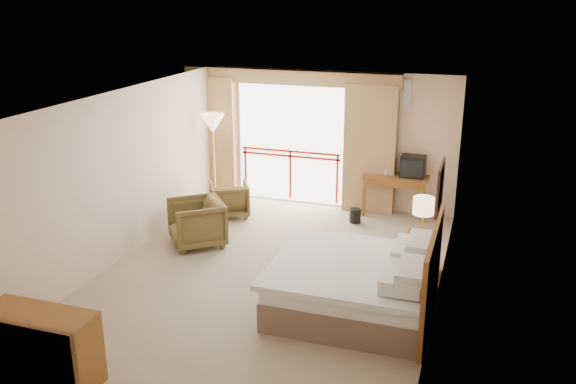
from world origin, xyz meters
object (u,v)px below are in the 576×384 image
(wastebasket, at_px, (355,216))
(armchair_far, at_px, (230,215))
(table_lamp, at_px, (423,207))
(armchair_near, at_px, (198,244))
(bed, at_px, (358,284))
(tv, at_px, (413,166))
(dresser, at_px, (39,348))
(floor_lamp, at_px, (213,127))
(desk, at_px, (397,183))
(side_table, at_px, (191,211))
(nightstand, at_px, (420,254))

(wastebasket, relative_size, armchair_far, 0.37)
(table_lamp, xyz_separation_m, armchair_near, (-3.73, -0.16, -1.06))
(bed, relative_size, tv, 4.75)
(armchair_far, distance_m, armchair_near, 1.49)
(armchair_near, bearing_deg, dresser, -37.64)
(tv, height_order, floor_lamp, floor_lamp)
(dresser, bearing_deg, bed, 41.79)
(desk, bearing_deg, table_lamp, -73.08)
(dresser, bearing_deg, table_lamp, 48.60)
(bed, height_order, side_table, bed)
(dresser, bearing_deg, armchair_far, 91.04)
(bed, xyz_separation_m, side_table, (-3.50, 1.96, -0.03))
(table_lamp, bearing_deg, tv, 100.91)
(desk, xyz_separation_m, wastebasket, (-0.64, -0.72, -0.49))
(table_lamp, xyz_separation_m, desk, (-0.76, 2.46, -0.44))
(armchair_near, height_order, floor_lamp, floor_lamp)
(armchair_near, relative_size, dresser, 0.68)
(tv, distance_m, floor_lamp, 3.95)
(armchair_far, bearing_deg, floor_lamp, -73.71)
(nightstand, relative_size, armchair_far, 0.86)
(side_table, bearing_deg, table_lamp, -6.30)
(bed, height_order, table_lamp, table_lamp)
(table_lamp, height_order, armchair_far, table_lamp)
(table_lamp, distance_m, armchair_far, 4.15)
(wastebasket, height_order, armchair_far, armchair_far)
(desk, relative_size, wastebasket, 4.53)
(floor_lamp, bearing_deg, armchair_far, -44.39)
(tv, xyz_separation_m, dresser, (-3.14, -6.60, -0.57))
(wastebasket, relative_size, armchair_near, 0.31)
(wastebasket, height_order, side_table, side_table)
(bed, relative_size, nightstand, 3.41)
(desk, xyz_separation_m, dresser, (-2.84, -6.66, -0.19))
(tv, bearing_deg, desk, -177.70)
(floor_lamp, bearing_deg, wastebasket, -2.71)
(armchair_far, height_order, side_table, side_table)
(armchair_near, distance_m, dresser, 4.07)
(desk, distance_m, dresser, 7.25)
(floor_lamp, relative_size, dresser, 1.44)
(desk, xyz_separation_m, tv, (0.30, -0.06, 0.38))
(wastebasket, relative_size, side_table, 0.53)
(nightstand, relative_size, side_table, 1.22)
(table_lamp, xyz_separation_m, armchair_far, (-3.78, 1.33, -1.06))
(tv, bearing_deg, table_lamp, -65.46)
(nightstand, xyz_separation_m, wastebasket, (-1.40, 1.79, -0.18))
(wastebasket, relative_size, floor_lamp, 0.15)
(bed, relative_size, side_table, 4.16)
(bed, xyz_separation_m, armchair_far, (-3.12, 2.83, -0.38))
(wastebasket, distance_m, floor_lamp, 3.28)
(armchair_far, bearing_deg, desk, 171.15)
(desk, relative_size, floor_lamp, 0.66)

